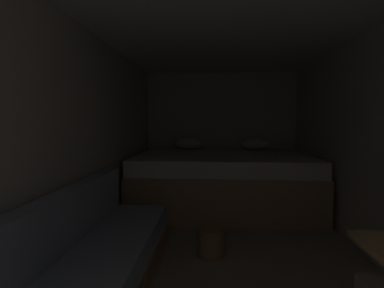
{
  "coord_description": "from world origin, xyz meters",
  "views": [
    {
      "loc": [
        -0.14,
        -0.57,
        1.23
      ],
      "look_at": [
        -0.35,
        2.42,
        0.99
      ],
      "focal_mm": 27.73,
      "sensor_mm": 36.0,
      "label": 1
    }
  ],
  "objects": [
    {
      "name": "ground_plane",
      "position": [
        0.0,
        1.87,
        0.0
      ],
      "size": [
        7.24,
        7.24,
        0.0
      ],
      "primitive_type": "plane",
      "color": "#A39984"
    },
    {
      "name": "wall_back",
      "position": [
        0.0,
        4.51,
        1.02
      ],
      "size": [
        2.6,
        0.05,
        2.03
      ],
      "primitive_type": "cube",
      "color": "beige",
      "rests_on": "ground"
    },
    {
      "name": "wall_left",
      "position": [
        -1.28,
        1.87,
        1.02
      ],
      "size": [
        0.05,
        5.24,
        2.03
      ],
      "primitive_type": "cube",
      "color": "beige",
      "rests_on": "ground"
    },
    {
      "name": "ceiling_slab",
      "position": [
        0.0,
        1.87,
        2.06
      ],
      "size": [
        2.6,
        5.24,
        0.05
      ],
      "primitive_type": "cube",
      "color": "white",
      "rests_on": "wall_left"
    },
    {
      "name": "bed",
      "position": [
        0.0,
        3.59,
        0.39
      ],
      "size": [
        2.38,
        1.71,
        0.96
      ],
      "color": "tan",
      "rests_on": "ground"
    },
    {
      "name": "wicker_basket",
      "position": [
        -0.15,
        2.06,
        0.13
      ],
      "size": [
        0.24,
        0.24,
        0.25
      ],
      "color": "olive",
      "rests_on": "ground"
    }
  ]
}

